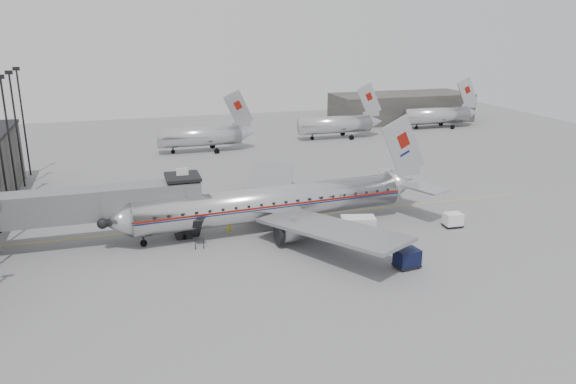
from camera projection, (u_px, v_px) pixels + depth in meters
The scene contains 12 objects.
ground at pixel (280, 239), 57.08m from camera, with size 160.00×160.00×0.00m, color slate.
hangar at pixel (401, 107), 123.58m from camera, with size 30.00×12.00×6.00m, color #373432.
apron_line at pixel (291, 217), 63.40m from camera, with size 0.15×60.00×0.01m, color gold.
jet_bridge at pixel (105, 204), 54.61m from camera, with size 21.00×6.20×7.10m.
distant_aircraft_near at pixel (201, 136), 94.24m from camera, with size 16.39×3.20×10.26m.
distant_aircraft_mid at pixel (336, 124), 105.09m from camera, with size 16.39×3.20×10.26m.
distant_aircraft_far at pixel (438, 115), 115.39m from camera, with size 16.39×3.20×10.26m.
airliner at pixel (278, 202), 59.25m from camera, with size 35.97×33.23×11.38m.
service_van at pixel (352, 227), 56.87m from camera, with size 5.12×2.95×2.27m.
baggage_cart_navy at pixel (407, 258), 50.16m from camera, with size 2.38×1.93×1.72m.
baggage_cart_white at pixel (453, 220), 60.15m from camera, with size 2.02×1.59×1.53m.
ramp_worker at pixel (229, 226), 58.31m from camera, with size 0.61×0.40×1.68m, color yellow.
Camera 1 is at (-14.57, -51.18, 21.22)m, focal length 35.00 mm.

